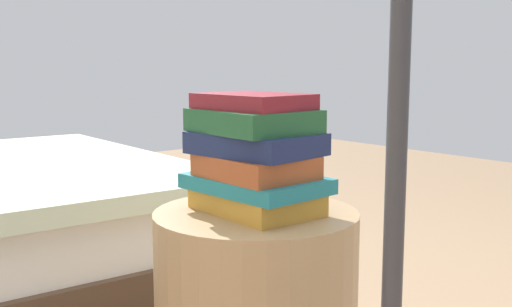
{
  "coord_description": "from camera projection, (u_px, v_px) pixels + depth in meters",
  "views": [
    {
      "loc": [
        -1.04,
        0.83,
        0.82
      ],
      "look_at": [
        0.0,
        0.0,
        0.63
      ],
      "focal_mm": 43.67,
      "sensor_mm": 36.0,
      "label": 1
    }
  ],
  "objects": [
    {
      "name": "book_ochre",
      "position": [
        256.0,
        202.0,
        1.36
      ],
      "size": [
        0.26,
        0.18,
        0.05
      ],
      "primitive_type": "cube",
      "rotation": [
        0.0,
        0.0,
        -0.0
      ],
      "color": "#B7842D",
      "rests_on": "side_table"
    },
    {
      "name": "book_maroon",
      "position": [
        254.0,
        101.0,
        1.34
      ],
      "size": [
        0.24,
        0.19,
        0.03
      ],
      "primitive_type": "cube",
      "rotation": [
        0.0,
        0.0,
        0.09
      ],
      "color": "maroon",
      "rests_on": "book_forest"
    },
    {
      "name": "book_teal",
      "position": [
        254.0,
        183.0,
        1.36
      ],
      "size": [
        0.31,
        0.23,
        0.03
      ],
      "primitive_type": "cube",
      "rotation": [
        0.0,
        0.0,
        0.08
      ],
      "color": "#1E727F",
      "rests_on": "book_ochre"
    },
    {
      "name": "book_rust",
      "position": [
        256.0,
        166.0,
        1.34
      ],
      "size": [
        0.23,
        0.19,
        0.05
      ],
      "primitive_type": "cube",
      "rotation": [
        0.0,
        0.0,
        0.03
      ],
      "color": "#994723",
      "rests_on": "book_teal"
    },
    {
      "name": "book_navy",
      "position": [
        254.0,
        143.0,
        1.34
      ],
      "size": [
        0.29,
        0.23,
        0.05
      ],
      "primitive_type": "cube",
      "rotation": [
        0.0,
        0.0,
        0.15
      ],
      "color": "#19234C",
      "rests_on": "book_rust"
    },
    {
      "name": "book_forest",
      "position": [
        254.0,
        121.0,
        1.34
      ],
      "size": [
        0.25,
        0.2,
        0.05
      ],
      "primitive_type": "cube",
      "rotation": [
        0.0,
        0.0,
        0.01
      ],
      "color": "#1E512D",
      "rests_on": "book_navy"
    }
  ]
}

